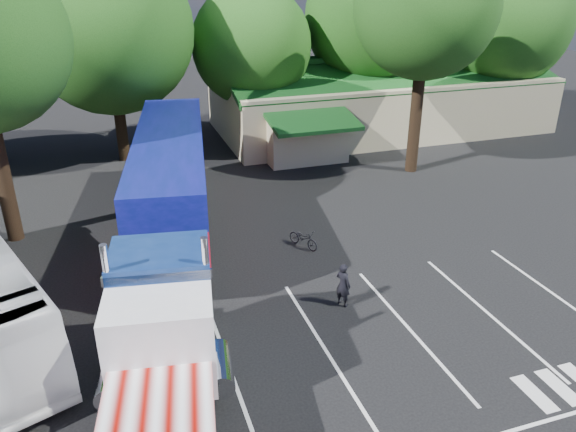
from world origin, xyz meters
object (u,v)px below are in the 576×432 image
object	(u,v)px
woman	(343,285)
bicycle	(303,238)
semi_truck	(170,202)
silver_sedan	(307,146)

from	to	relation	value
woman	bicycle	size ratio (longest dim) A/B	1.03
semi_truck	bicycle	distance (m)	6.12
bicycle	silver_sedan	world-z (taller)	silver_sedan
silver_sedan	woman	bearing A→B (deg)	-176.60
semi_truck	silver_sedan	world-z (taller)	semi_truck
semi_truck	woman	size ratio (longest dim) A/B	13.70
bicycle	silver_sedan	distance (m)	12.80
woman	bicycle	xyz separation A→B (m)	(0.20, 4.83, -0.42)
woman	silver_sedan	xyz separation A→B (m)	(4.78, 16.78, -0.08)
semi_truck	silver_sedan	distance (m)	15.49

